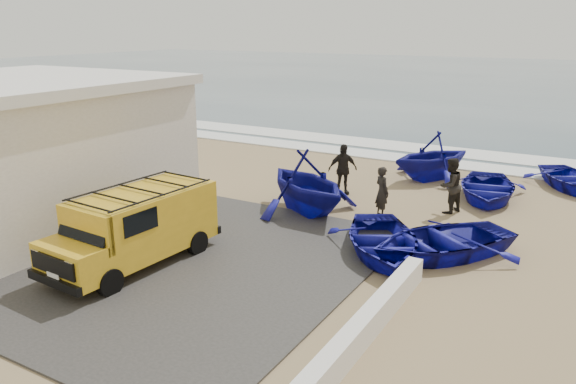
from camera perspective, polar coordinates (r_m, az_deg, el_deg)
The scene contains 17 objects.
ground at distance 15.94m, azimuth -4.68°, elevation -4.94°, with size 160.00×160.00×0.00m, color #998058.
slab at distance 15.72m, azimuth -14.92°, elevation -5.68°, with size 12.00×10.00×0.05m, color #3E3B39.
ocean at distance 68.92m, azimuth 23.23°, elevation 10.43°, with size 180.00×88.00×0.01m, color #385166.
surf_line at distance 26.25m, azimuth 10.36°, elevation 3.55°, with size 180.00×1.60×0.06m, color white.
surf_wash at distance 28.57m, azimuth 12.09°, elevation 4.48°, with size 180.00×2.20×0.04m, color white.
building at distance 19.31m, azimuth -27.14°, elevation 3.80°, with size 8.40×9.40×4.30m.
parapet at distance 11.26m, azimuth 8.03°, elevation -13.16°, with size 0.35×6.00×0.55m, color silver.
van at distance 14.53m, azimuth -15.16°, elevation -3.25°, with size 2.07×4.63×1.94m.
boat_near_left at distance 15.01m, azimuth 9.54°, elevation -4.88°, with size 2.74×3.84×0.80m, color #131599.
boat_near_right at distance 15.26m, azimuth 15.23°, elevation -4.80°, with size 2.91×4.08×0.84m, color #131599.
boat_mid_left at distance 17.95m, azimuth 1.87°, elevation 1.04°, with size 3.35×3.88×2.05m, color #131599.
boat_mid_right at distance 20.68m, azimuth 19.53°, elevation 0.40°, with size 2.80×3.91×0.81m, color #131599.
boat_far_left at distance 22.60m, azimuth 14.42°, elevation 3.59°, with size 3.11×3.61×1.90m, color #131599.
boat_far_right at distance 23.19m, azimuth 27.01°, elevation 1.18°, with size 2.69×3.77×0.78m, color #131599.
fisherman_front at distance 17.84m, azimuth 9.53°, elevation 0.01°, with size 0.59×0.39×1.63m, color black.
fisherman_middle at distance 18.71m, azimuth 16.16°, elevation 0.64°, with size 0.88×0.68×1.80m, color black.
fisherman_back at distance 20.05m, azimuth 5.57°, elevation 2.31°, with size 1.07×0.45×1.83m, color black.
Camera 1 is at (8.52, -12.14, 5.83)m, focal length 35.00 mm.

